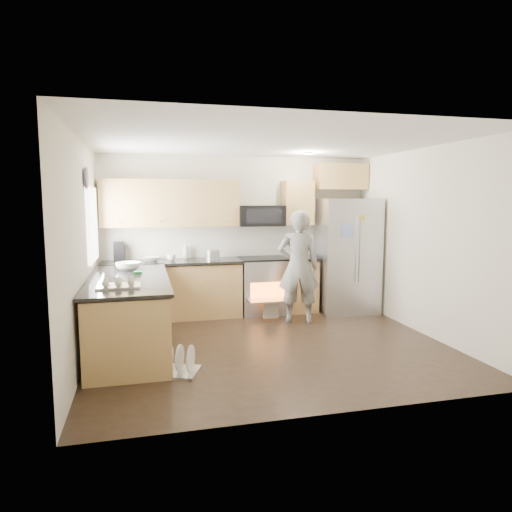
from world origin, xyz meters
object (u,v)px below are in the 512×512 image
object	(u,v)px
stove_range	(262,273)
dish_rack	(174,365)
person	(298,267)
refrigerator	(348,256)

from	to	relation	value
stove_range	dish_rack	world-z (taller)	stove_range
dish_rack	person	bearing A→B (deg)	39.77
refrigerator	stove_range	bearing A→B (deg)	175.66
refrigerator	dish_rack	bearing A→B (deg)	-139.50
person	dish_rack	size ratio (longest dim) A/B	2.73
stove_range	person	size ratio (longest dim) A/B	1.04
refrigerator	person	distance (m)	1.15
stove_range	dish_rack	size ratio (longest dim) A/B	2.83
person	dish_rack	distance (m)	2.72
dish_rack	stove_range	bearing A→B (deg)	55.79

